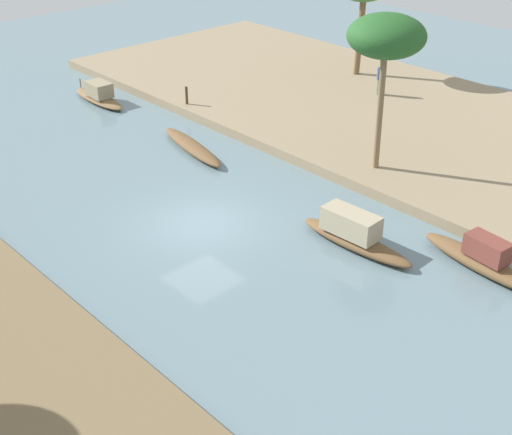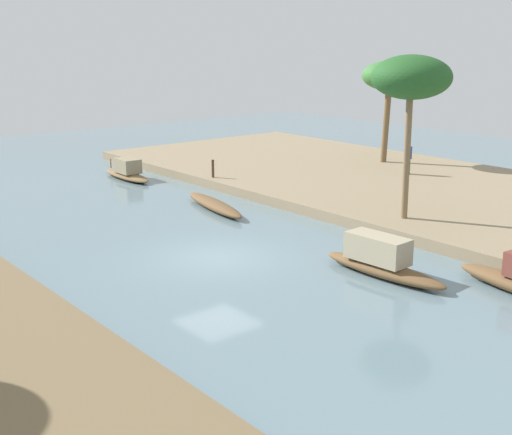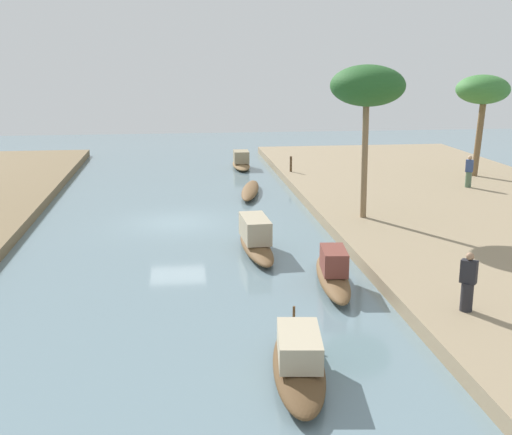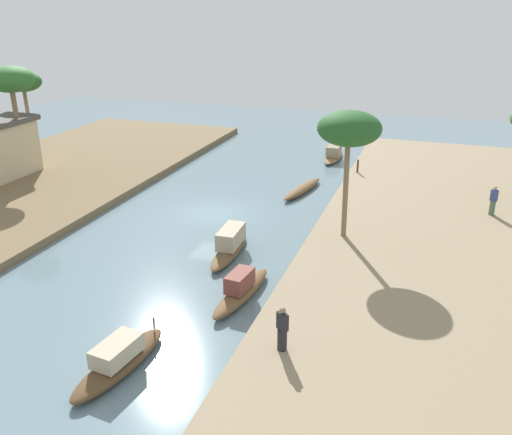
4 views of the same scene
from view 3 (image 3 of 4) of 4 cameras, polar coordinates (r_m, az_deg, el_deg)
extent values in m
plane|color=slate|center=(29.26, -7.04, -0.44)|extent=(69.45, 69.45, 0.00)
cube|color=#937F60|center=(32.24, 18.21, 0.73)|extent=(41.92, 14.79, 0.46)
ellipsoid|color=brown|center=(34.90, -0.51, 2.42)|extent=(5.28, 1.82, 0.46)
ellipsoid|color=brown|center=(43.39, -1.33, 4.67)|extent=(4.39, 1.20, 0.37)
cube|color=gray|center=(43.18, -1.32, 5.39)|extent=(1.49, 1.01, 0.78)
cylinder|color=brown|center=(45.22, -1.52, 5.57)|extent=(0.07, 0.07, 0.52)
ellipsoid|color=brown|center=(21.26, 6.78, -5.28)|extent=(4.85, 1.46, 0.53)
cube|color=brown|center=(20.90, 6.89, -3.77)|extent=(1.58, 0.92, 0.75)
ellipsoid|color=brown|center=(24.45, 0.02, -2.65)|extent=(4.75, 1.23, 0.48)
cube|color=tan|center=(24.53, -0.09, -0.97)|extent=(2.18, 1.04, 0.87)
ellipsoid|color=brown|center=(15.45, 3.78, -12.99)|extent=(4.72, 1.76, 0.50)
cube|color=tan|center=(15.15, 3.83, -11.19)|extent=(1.94, 1.18, 0.63)
cylinder|color=brown|center=(17.11, 3.36, -8.58)|extent=(0.07, 0.07, 0.48)
cylinder|color=#4C664C|center=(36.29, 18.24, 3.20)|extent=(0.44, 0.44, 0.83)
cube|color=#33477A|center=(36.17, 18.33, 4.35)|extent=(0.38, 0.43, 0.65)
sphere|color=tan|center=(36.10, 18.38, 5.04)|extent=(0.22, 0.22, 0.22)
cylinder|color=#232328|center=(18.73, 18.11, -6.66)|extent=(0.48, 0.48, 0.81)
cube|color=#232328|center=(18.50, 18.28, -4.56)|extent=(0.46, 0.48, 0.64)
sphere|color=#9E7556|center=(18.37, 18.38, -3.28)|extent=(0.22, 0.22, 0.22)
cylinder|color=#4C3823|center=(39.24, 3.10, 4.74)|extent=(0.14, 0.14, 0.93)
cylinder|color=#7F6647|center=(27.99, 9.57, 5.01)|extent=(0.26, 0.33, 5.00)
ellipsoid|color=#235623|center=(27.68, 9.83, 11.41)|extent=(3.13, 3.13, 1.72)
cylinder|color=brown|center=(39.75, 19.06, 6.62)|extent=(0.36, 0.55, 4.38)
ellipsoid|color=#387533|center=(39.52, 19.39, 10.62)|extent=(3.01, 3.01, 1.66)
camera|label=1|loc=(18.45, -68.49, 25.00)|focal=49.89mm
camera|label=2|loc=(16.80, -62.93, 7.70)|focal=47.90mm
camera|label=4|loc=(12.96, 87.62, 21.53)|focal=38.64mm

